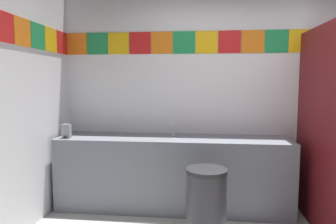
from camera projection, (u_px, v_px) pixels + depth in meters
The scene contains 5 objects.
wall_back at pixel (251, 96), 3.67m from camera, with size 4.57×0.09×2.58m.
vanity_counter at pixel (173, 172), 3.53m from camera, with size 2.64×0.58×0.83m.
faucet_center at pixel (173, 132), 3.57m from camera, with size 0.04×0.10×0.14m.
soap_dispenser at pixel (67, 131), 3.44m from camera, with size 0.09×0.09×0.16m.
trash_bin at pixel (206, 205), 2.80m from camera, with size 0.38×0.38×0.68m.
Camera 1 is at (-0.59, -2.08, 1.47)m, focal length 32.53 mm.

